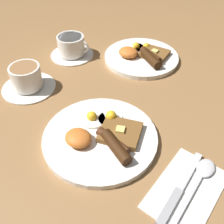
{
  "coord_description": "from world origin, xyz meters",
  "views": [
    {
      "loc": [
        0.24,
        -0.34,
        0.48
      ],
      "look_at": [
        -0.01,
        0.08,
        0.03
      ],
      "focal_mm": 42.0,
      "sensor_mm": 36.0,
      "label": 1
    }
  ],
  "objects_px": {
    "teacup_near": "(27,79)",
    "breakfast_plate_near": "(101,136)",
    "knife": "(179,190)",
    "teacup_far": "(72,47)",
    "spoon": "(202,174)",
    "breakfast_plate_far": "(142,56)"
  },
  "relations": [
    {
      "from": "teacup_far",
      "to": "spoon",
      "type": "xyz_separation_m",
      "value": [
        0.54,
        -0.25,
        -0.02
      ]
    },
    {
      "from": "knife",
      "to": "spoon",
      "type": "distance_m",
      "value": 0.07
    },
    {
      "from": "teacup_far",
      "to": "spoon",
      "type": "height_order",
      "value": "teacup_far"
    },
    {
      "from": "teacup_near",
      "to": "knife",
      "type": "relative_size",
      "value": 0.8
    },
    {
      "from": "spoon",
      "to": "teacup_near",
      "type": "bearing_deg",
      "value": 91.07
    },
    {
      "from": "teacup_near",
      "to": "teacup_far",
      "type": "xyz_separation_m",
      "value": [
        -0.0,
        0.22,
        -0.0
      ]
    },
    {
      "from": "teacup_near",
      "to": "breakfast_plate_near",
      "type": "bearing_deg",
      "value": -11.51
    },
    {
      "from": "knife",
      "to": "spoon",
      "type": "xyz_separation_m",
      "value": [
        0.03,
        0.06,
        0.0
      ]
    },
    {
      "from": "breakfast_plate_near",
      "to": "spoon",
      "type": "bearing_deg",
      "value": 5.77
    },
    {
      "from": "breakfast_plate_far",
      "to": "teacup_near",
      "type": "distance_m",
      "value": 0.39
    },
    {
      "from": "teacup_near",
      "to": "teacup_far",
      "type": "relative_size",
      "value": 1.06
    },
    {
      "from": "teacup_far",
      "to": "spoon",
      "type": "bearing_deg",
      "value": -25.18
    },
    {
      "from": "teacup_near",
      "to": "spoon",
      "type": "xyz_separation_m",
      "value": [
        0.53,
        -0.04,
        -0.02
      ]
    },
    {
      "from": "teacup_far",
      "to": "knife",
      "type": "relative_size",
      "value": 0.75
    },
    {
      "from": "breakfast_plate_far",
      "to": "spoon",
      "type": "height_order",
      "value": "breakfast_plate_far"
    },
    {
      "from": "breakfast_plate_far",
      "to": "spoon",
      "type": "bearing_deg",
      "value": -48.18
    },
    {
      "from": "breakfast_plate_near",
      "to": "knife",
      "type": "distance_m",
      "value": 0.21
    },
    {
      "from": "teacup_far",
      "to": "spoon",
      "type": "relative_size",
      "value": 0.79
    },
    {
      "from": "teacup_near",
      "to": "knife",
      "type": "xyz_separation_m",
      "value": [
        0.51,
        -0.1,
        -0.02
      ]
    },
    {
      "from": "teacup_far",
      "to": "knife",
      "type": "height_order",
      "value": "teacup_far"
    },
    {
      "from": "breakfast_plate_far",
      "to": "spoon",
      "type": "xyz_separation_m",
      "value": [
        0.32,
        -0.35,
        -0.0
      ]
    },
    {
      "from": "teacup_near",
      "to": "knife",
      "type": "height_order",
      "value": "teacup_near"
    }
  ]
}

